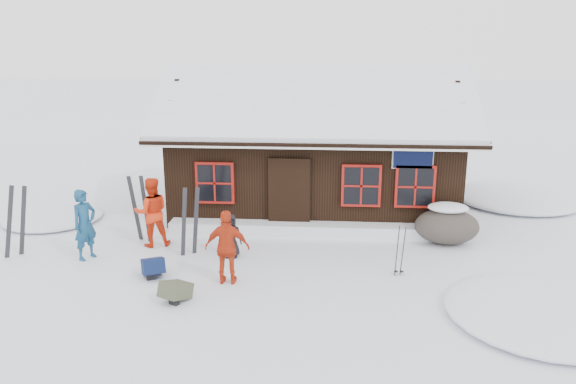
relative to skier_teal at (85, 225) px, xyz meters
name	(u,v)px	position (x,y,z in m)	size (l,w,h in m)	color
ground	(243,267)	(3.78, -0.23, -0.85)	(120.00, 120.00, 0.00)	white
mountain_hut	(315,157)	(5.28, 4.75, 0.72)	(8.90, 6.09, 4.42)	black
snow_drift	(311,229)	(5.28, 2.02, -0.68)	(7.60, 0.60, 0.35)	white
snow_mounds	(316,240)	(5.43, 1.64, -0.85)	(20.60, 13.20, 0.48)	white
skier_teal	(85,225)	(0.00, 0.00, 0.00)	(0.62, 0.41, 1.70)	navy
skier_orange_left	(152,212)	(1.31, 0.97, 0.03)	(0.86, 0.67, 1.77)	red
skier_orange_right	(227,247)	(3.61, -1.13, -0.04)	(0.95, 0.40, 1.63)	red
skier_crouched	(231,236)	(3.42, 0.35, -0.31)	(0.53, 0.34, 1.07)	black
boulder	(447,225)	(8.76, 1.70, -0.37)	(1.63, 1.22, 0.95)	#473F39
ski_pair_left	(16,222)	(-1.72, 0.06, 0.01)	(0.66, 0.31, 1.80)	black
ski_pair_mid	(140,209)	(0.90, 1.31, -0.01)	(0.58, 0.16, 1.78)	black
ski_pair_right	(190,222)	(2.41, 0.45, -0.04)	(0.50, 0.22, 1.73)	black
ski_poles	(400,252)	(7.33, -0.43, -0.30)	(0.21, 0.10, 1.18)	black
backpack_blue	(153,269)	(1.89, -0.92, -0.69)	(0.46, 0.61, 0.33)	#0F1B41
backpack_olive	(176,294)	(2.71, -2.06, -0.69)	(0.44, 0.58, 0.32)	#424531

